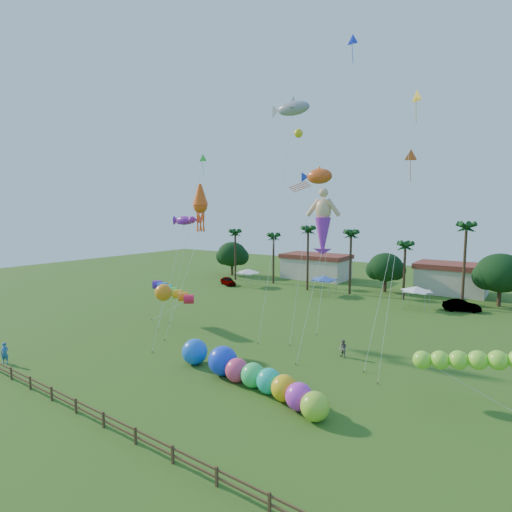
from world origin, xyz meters
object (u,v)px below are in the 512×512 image
Objects in this scene: spectator_a at (5,353)px; spectator_b at (343,349)px; car_b at (462,306)px; caterpillar_inflatable at (260,378)px; car_a at (228,281)px; blue_ball at (195,352)px.

spectator_b is at bearing 2.05° from spectator_a.
car_b is 35.54m from caterpillar_inflatable.
caterpillar_inflatable reaches higher than car_a.
caterpillar_inflatable is 5.24× the size of blue_ball.
caterpillar_inflatable is at bearing -14.48° from spectator_a.
caterpillar_inflatable is 7.59m from blue_ball.
car_b is 2.05× the size of blue_ball.
spectator_b is (30.85, -21.58, 0.10)m from car_a.
blue_ball is at bearing -115.15° from spectator_b.
spectator_a is at bearing -139.69° from car_a.
car_b is 0.39× the size of caterpillar_inflatable.
caterpillar_inflatable reaches higher than spectator_b.
blue_ball is at bearing -115.81° from car_a.
spectator_a is at bearing 124.80° from car_b.
spectator_a is at bearing -146.88° from caterpillar_inflatable.
spectator_a reaches higher than car_a.
spectator_b reaches higher than car_a.
spectator_a is 22.51m from caterpillar_inflatable.
spectator_b is at bearing 145.37° from car_b.
caterpillar_inflatable is (20.95, 8.22, 0.06)m from spectator_a.
spectator_a is 1.14× the size of spectator_b.
car_a is at bearing 73.97° from car_b.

